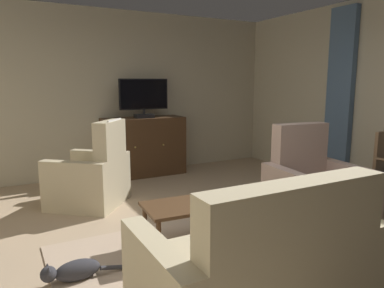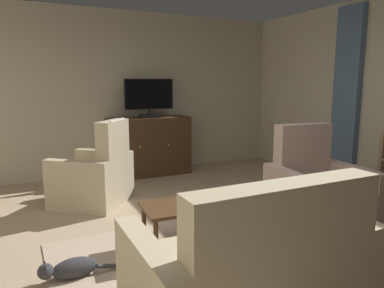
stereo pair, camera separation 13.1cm
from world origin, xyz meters
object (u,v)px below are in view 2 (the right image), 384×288
object	(u,v)px
tv_remote	(211,196)
sofa_floral	(253,271)
television	(149,97)
cat	(71,268)
armchair_facing_sofa	(95,178)
tv_cabinet	(149,147)
armchair_by_fireplace	(317,194)
coffee_table	(196,207)

from	to	relation	value
tv_remote	sofa_floral	xyz separation A→B (m)	(-0.37, -1.24, -0.11)
television	tv_remote	xyz separation A→B (m)	(-0.30, -2.67, -0.89)
cat	television	bearing A→B (deg)	59.35
television	armchair_facing_sofa	distance (m)	1.85
tv_cabinet	cat	size ratio (longest dim) A/B	2.03
tv_remote	armchair_by_fireplace	world-z (taller)	armchair_by_fireplace
tv_remote	armchair_facing_sofa	size ratio (longest dim) A/B	0.14
sofa_floral	armchair_facing_sofa	xyz separation A→B (m)	(-0.47, 2.83, 0.01)
coffee_table	sofa_floral	world-z (taller)	sofa_floral
tv_remote	armchair_by_fireplace	xyz separation A→B (m)	(1.26, -0.18, -0.10)
television	cat	world-z (taller)	television
sofa_floral	cat	world-z (taller)	sofa_floral
sofa_floral	tv_remote	bearing A→B (deg)	73.50
television	armchair_facing_sofa	size ratio (longest dim) A/B	0.70
tv_remote	armchair_by_fireplace	bearing A→B (deg)	43.67
tv_cabinet	coffee_table	bearing A→B (deg)	-100.21
tv_remote	armchair_facing_sofa	bearing A→B (deg)	169.59
television	coffee_table	bearing A→B (deg)	-100.40
tv_cabinet	armchair_facing_sofa	xyz separation A→B (m)	(-1.13, -1.13, -0.12)
television	armchair_by_fireplace	distance (m)	3.17
sofa_floral	cat	xyz separation A→B (m)	(-1.03, 1.05, -0.25)
television	sofa_floral	bearing A→B (deg)	-99.67
tv_cabinet	armchair_by_fireplace	xyz separation A→B (m)	(0.96, -2.91, -0.13)
tv_remote	cat	bearing A→B (deg)	-120.25
television	armchair_by_fireplace	size ratio (longest dim) A/B	0.76
tv_cabinet	armchair_facing_sofa	world-z (taller)	armchair_facing_sofa
television	sofa_floral	size ratio (longest dim) A/B	0.53
armchair_facing_sofa	cat	world-z (taller)	armchair_facing_sofa
tv_cabinet	armchair_by_fireplace	distance (m)	3.06
armchair_by_fireplace	television	bearing A→B (deg)	108.54
coffee_table	cat	world-z (taller)	coffee_table
cat	sofa_floral	bearing A→B (deg)	-45.45
coffee_table	armchair_facing_sofa	bearing A→B (deg)	110.60
tv_cabinet	tv_remote	xyz separation A→B (m)	(-0.30, -2.72, -0.03)
tv_remote	sofa_floral	size ratio (longest dim) A/B	0.11
tv_remote	cat	size ratio (longest dim) A/B	0.25
tv_cabinet	armchair_facing_sofa	size ratio (longest dim) A/B	1.16
armchair_by_fireplace	cat	bearing A→B (deg)	-179.84
coffee_table	armchair_by_fireplace	bearing A→B (deg)	-4.07
coffee_table	tv_remote	distance (m)	0.23
tv_remote	television	bearing A→B (deg)	135.57
tv_cabinet	television	bearing A→B (deg)	-90.00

